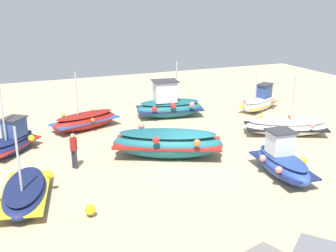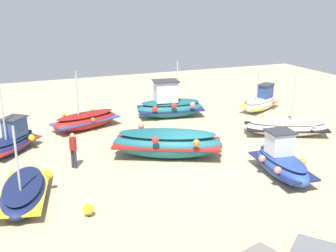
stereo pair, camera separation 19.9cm
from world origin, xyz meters
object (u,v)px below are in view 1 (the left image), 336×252
at_px(fishing_boat_4, 286,127).
at_px(fishing_boat_5, 260,102).
at_px(person_walking, 74,148).
at_px(fishing_boat_0, 282,162).
at_px(mooring_buoy_0, 90,210).
at_px(fishing_boat_6, 85,121).
at_px(fishing_boat_1, 168,143).
at_px(fishing_boat_2, 13,141).
at_px(fishing_boat_3, 25,192).
at_px(fishing_boat_7, 169,105).

bearing_deg(fishing_boat_4, fishing_boat_5, -84.87).
bearing_deg(fishing_boat_5, person_walking, 173.96).
distance_m(fishing_boat_0, mooring_buoy_0, 8.48).
distance_m(fishing_boat_0, fishing_boat_5, 11.08).
bearing_deg(fishing_boat_6, fishing_boat_1, -84.39).
bearing_deg(fishing_boat_0, fishing_boat_1, 49.71).
distance_m(fishing_boat_5, fishing_boat_6, 12.08).
bearing_deg(fishing_boat_2, fishing_boat_4, -61.33).
relative_size(fishing_boat_4, fishing_boat_5, 1.28).
bearing_deg(fishing_boat_3, fishing_boat_7, -36.58).
bearing_deg(fishing_boat_7, fishing_boat_0, 104.81).
height_order(fishing_boat_2, fishing_boat_7, fishing_boat_7).
bearing_deg(person_walking, mooring_buoy_0, -131.98).
relative_size(fishing_boat_0, fishing_boat_6, 0.88).
height_order(fishing_boat_0, person_walking, fishing_boat_0).
bearing_deg(person_walking, fishing_boat_1, -42.60).
height_order(fishing_boat_0, fishing_boat_5, fishing_boat_5).
distance_m(fishing_boat_6, fishing_boat_7, 5.55).
relative_size(fishing_boat_4, person_walking, 2.94).
height_order(fishing_boat_1, mooring_buoy_0, fishing_boat_1).
distance_m(fishing_boat_6, person_walking, 5.87).
xyz_separation_m(fishing_boat_5, fishing_boat_7, (6.55, -0.72, 0.27)).
bearing_deg(fishing_boat_6, fishing_boat_7, -15.36).
relative_size(fishing_boat_0, fishing_boat_1, 0.69).
distance_m(fishing_boat_3, fishing_boat_4, 14.48).
bearing_deg(fishing_boat_3, person_walking, -31.29).
relative_size(fishing_boat_3, fishing_boat_4, 0.87).
distance_m(fishing_boat_1, fishing_boat_7, 6.91).
distance_m(fishing_boat_5, fishing_boat_7, 6.59).
xyz_separation_m(fishing_boat_2, fishing_boat_6, (-4.11, -2.43, -0.09)).
xyz_separation_m(fishing_boat_6, mooring_buoy_0, (1.94, 10.19, -0.22)).
relative_size(fishing_boat_7, mooring_buoy_0, 9.21).
xyz_separation_m(fishing_boat_4, fishing_boat_6, (10.25, -5.41, 0.05)).
xyz_separation_m(fishing_boat_1, person_walking, (4.45, -0.33, 0.26)).
distance_m(fishing_boat_7, mooring_buoy_0, 12.97).
distance_m(fishing_boat_4, person_walking, 11.92).
distance_m(fishing_boat_2, fishing_boat_4, 14.67).
xyz_separation_m(fishing_boat_2, mooring_buoy_0, (-2.17, 7.76, -0.31)).
bearing_deg(fishing_boat_4, person_walking, 25.71).
relative_size(fishing_boat_6, fishing_boat_7, 0.97).
distance_m(fishing_boat_0, fishing_boat_2, 12.99).
distance_m(fishing_boat_1, mooring_buoy_0, 6.38).
bearing_deg(fishing_boat_5, fishing_boat_4, -136.78).
bearing_deg(mooring_buoy_0, fishing_boat_4, -158.61).
distance_m(fishing_boat_2, fishing_boat_6, 4.78).
bearing_deg(fishing_boat_6, fishing_boat_4, -47.38).
bearing_deg(fishing_boat_1, fishing_boat_6, 141.25).
distance_m(person_walking, mooring_buoy_0, 4.64).
bearing_deg(fishing_boat_1, fishing_boat_2, 179.12).
relative_size(fishing_boat_0, fishing_boat_5, 1.01).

